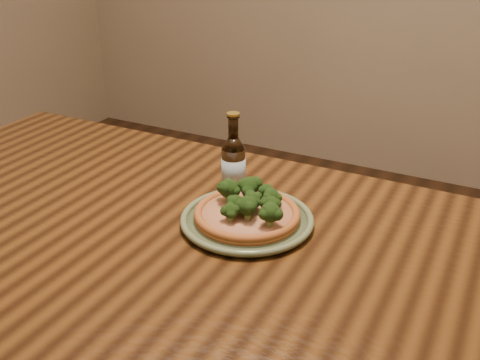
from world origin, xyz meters
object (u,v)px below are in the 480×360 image
at_px(table, 173,272).
at_px(beer_bottle, 233,166).
at_px(plate, 247,220).
at_px(pizza, 248,211).

height_order(table, beer_bottle, beer_bottle).
xyz_separation_m(plate, pizza, (0.00, 0.00, 0.02)).
bearing_deg(beer_bottle, pizza, -31.55).
bearing_deg(plate, pizza, 61.89).
relative_size(table, plate, 5.75).
bearing_deg(plate, beer_bottle, 129.50).
xyz_separation_m(table, plate, (0.12, 0.11, 0.10)).
bearing_deg(plate, table, -138.50).
height_order(table, pizza, pizza).
height_order(table, plate, plate).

